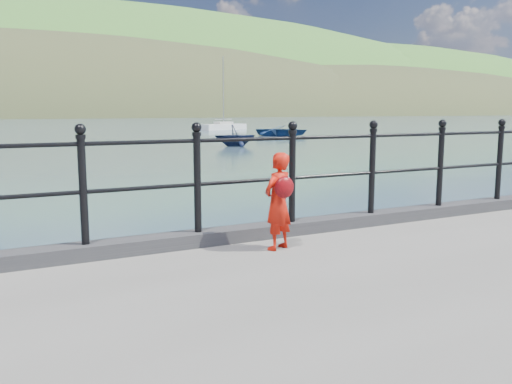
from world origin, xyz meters
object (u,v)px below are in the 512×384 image
launch_navy (235,135)px  sailboat_far (224,127)px  railing (247,168)px  launch_blue (282,131)px  child (278,201)px

launch_navy → sailboat_far: (11.64, 28.01, -0.39)m
railing → sailboat_far: bearing=66.2°
launch_blue → launch_navy: 15.09m
launch_blue → sailboat_far: sailboat_far is taller
launch_blue → launch_navy: bearing=-175.5°
railing → launch_navy: 30.86m
railing → launch_blue: railing is taller
launch_blue → sailboat_far: (1.47, 16.87, -0.16)m
railing → launch_blue: (23.20, 39.09, -1.32)m
launch_navy → sailboat_far: 30.34m
railing → launch_navy: railing is taller
railing → launch_blue: bearing=59.3°
child → launch_blue: 45.90m
child → sailboat_far: size_ratio=0.11×
launch_blue → sailboat_far: 16.94m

